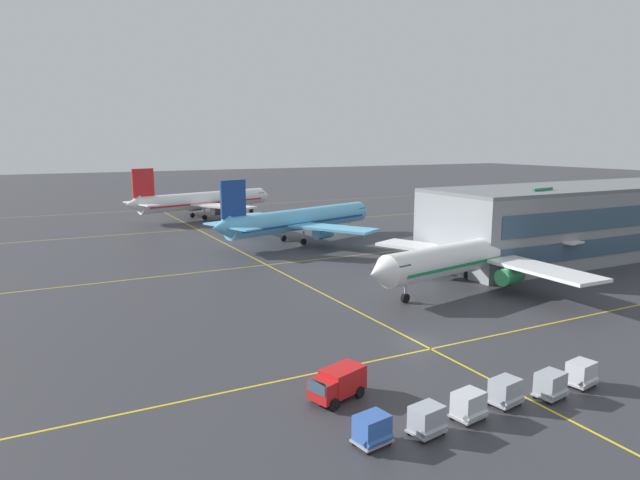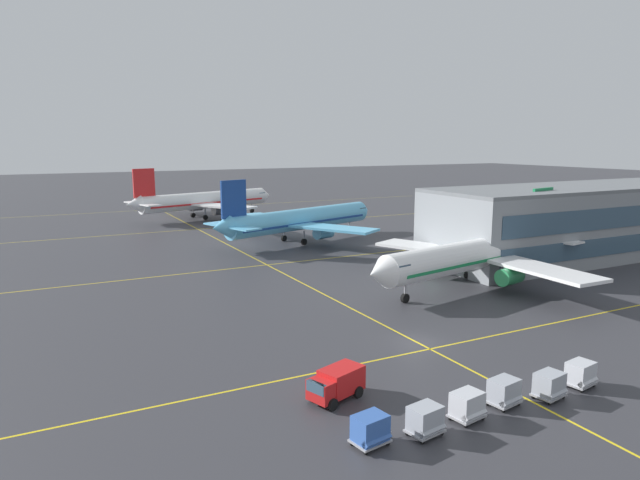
% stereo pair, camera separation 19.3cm
% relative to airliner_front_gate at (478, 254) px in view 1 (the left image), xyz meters
% --- Properties ---
extents(ground_plane, '(600.00, 600.00, 0.00)m').
position_rel_airliner_front_gate_xyz_m(ground_plane, '(-18.93, -12.83, -3.83)').
color(ground_plane, '#333338').
extents(airliner_front_gate, '(35.95, 30.57, 11.22)m').
position_rel_airliner_front_gate_xyz_m(airliner_front_gate, '(0.00, 0.00, 0.00)').
color(airliner_front_gate, white).
rests_on(airliner_front_gate, ground).
extents(airliner_second_row, '(36.18, 30.94, 11.54)m').
position_rel_airliner_front_gate_xyz_m(airliner_second_row, '(-6.87, 36.79, 0.11)').
color(airliner_second_row, '#5BB7E5').
rests_on(airliner_second_row, ground).
extents(airliner_third_row, '(37.24, 31.78, 11.79)m').
position_rel_airliner_front_gate_xyz_m(airliner_third_row, '(-13.11, 74.84, 0.20)').
color(airliner_third_row, white).
rests_on(airliner_third_row, ground).
extents(taxiway_markings, '(160.55, 163.02, 0.01)m').
position_rel_airliner_front_gate_xyz_m(taxiway_markings, '(-18.93, 40.74, -3.83)').
color(taxiway_markings, yellow).
rests_on(taxiway_markings, ground).
extents(service_truck_red_van, '(4.48, 3.16, 2.10)m').
position_rel_airliner_front_gate_xyz_m(service_truck_red_van, '(-30.60, -19.38, -2.65)').
color(service_truck_red_van, red).
rests_on(service_truck_red_van, ground).
extents(baggage_cart_row_leftmost, '(2.85, 1.98, 1.86)m').
position_rel_airliner_front_gate_xyz_m(baggage_cart_row_leftmost, '(-31.70, -25.54, -2.83)').
color(baggage_cart_row_leftmost, '#99999E').
rests_on(baggage_cart_row_leftmost, ground).
extents(baggage_cart_row_second, '(2.85, 1.98, 1.86)m').
position_rel_airliner_front_gate_xyz_m(baggage_cart_row_second, '(-28.17, -26.08, -2.83)').
color(baggage_cart_row_second, '#99999E').
rests_on(baggage_cart_row_second, ground).
extents(baggage_cart_row_middle, '(2.85, 1.98, 1.86)m').
position_rel_airliner_front_gate_xyz_m(baggage_cart_row_middle, '(-24.63, -25.79, -2.83)').
color(baggage_cart_row_middle, '#99999E').
rests_on(baggage_cart_row_middle, ground).
extents(baggage_cart_row_fourth, '(2.85, 1.98, 1.86)m').
position_rel_airliner_front_gate_xyz_m(baggage_cart_row_fourth, '(-21.09, -25.40, -2.83)').
color(baggage_cart_row_fourth, '#99999E').
rests_on(baggage_cart_row_fourth, ground).
extents(baggage_cart_row_fifth, '(2.85, 1.98, 1.86)m').
position_rel_airliner_front_gate_xyz_m(baggage_cart_row_fifth, '(-17.56, -26.06, -2.83)').
color(baggage_cart_row_fifth, '#99999E').
rests_on(baggage_cart_row_fifth, ground).
extents(baggage_cart_row_rightmost, '(2.85, 1.98, 1.86)m').
position_rel_airliner_front_gate_xyz_m(baggage_cart_row_rightmost, '(-14.02, -25.75, -2.83)').
color(baggage_cart_row_rightmost, '#99999E').
rests_on(baggage_cart_row_rightmost, ground).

